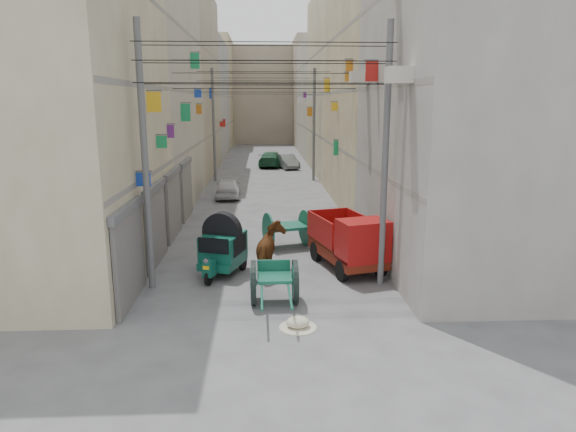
{
  "coord_description": "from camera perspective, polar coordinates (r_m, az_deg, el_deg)",
  "views": [
    {
      "loc": [
        -0.1,
        -9.37,
        5.69
      ],
      "look_at": [
        0.67,
        6.5,
        2.13
      ],
      "focal_mm": 32.0,
      "sensor_mm": 36.0,
      "label": 1
    }
  ],
  "objects": [
    {
      "name": "utility_poles",
      "position": [
        26.43,
        -2.6,
        8.93
      ],
      "size": [
        7.4,
        22.2,
        8.0
      ],
      "color": "#565659",
      "rests_on": "ground"
    },
    {
      "name": "overhead_cables",
      "position": [
        23.8,
        -2.64,
        15.19
      ],
      "size": [
        7.4,
        22.52,
        1.12
      ],
      "color": "black",
      "rests_on": "ground"
    },
    {
      "name": "building_row_right",
      "position": [
        44.25,
        7.97,
        13.49
      ],
      "size": [
        8.0,
        62.0,
        14.0
      ],
      "color": "#9D9993",
      "rests_on": "ground"
    },
    {
      "name": "second_cart",
      "position": [
        20.33,
        -0.12,
        -1.38
      ],
      "size": [
        2.0,
        1.87,
        1.45
      ],
      "rotation": [
        0.0,
        0.0,
        0.3
      ],
      "color": "#13553F",
      "rests_on": "ground"
    },
    {
      "name": "end_cap_building",
      "position": [
        75.38,
        -2.79,
        13.22
      ],
      "size": [
        22.0,
        10.0,
        13.0
      ],
      "primitive_type": "cube",
      "color": "#A0957E",
      "rests_on": "ground"
    },
    {
      "name": "distant_car_grey",
      "position": [
        44.71,
        -0.09,
        6.09
      ],
      "size": [
        2.14,
        3.9,
        1.22
      ],
      "primitive_type": "imported",
      "rotation": [
        0.0,
        0.0,
        0.24
      ],
      "color": "#5A5F5B",
      "rests_on": "ground"
    },
    {
      "name": "distant_car_white",
      "position": [
        31.16,
        -6.66,
        3.14
      ],
      "size": [
        1.49,
        3.59,
        1.22
      ],
      "primitive_type": "imported",
      "rotation": [
        0.0,
        0.0,
        3.16
      ],
      "color": "silver",
      "rests_on": "ground"
    },
    {
      "name": "horse",
      "position": [
        17.07,
        -1.88,
        -3.84
      ],
      "size": [
        1.1,
        2.1,
        1.71
      ],
      "primitive_type": "imported",
      "rotation": [
        0.0,
        0.0,
        3.06
      ],
      "color": "brown",
      "rests_on": "ground"
    },
    {
      "name": "ac_units",
      "position": [
        17.53,
        10.08,
        18.13
      ],
      "size": [
        0.7,
        6.55,
        3.35
      ],
      "color": "#BBB6A7",
      "rests_on": "ground"
    },
    {
      "name": "signboards",
      "position": [
        31.11,
        -2.64,
        8.43
      ],
      "size": [
        8.22,
        40.52,
        5.67
      ],
      "color": "white",
      "rests_on": "ground"
    },
    {
      "name": "shutters_left",
      "position": [
        20.55,
        -13.44,
        0.48
      ],
      "size": [
        0.18,
        14.4,
        2.88
      ],
      "color": "#535358",
      "rests_on": "ground"
    },
    {
      "name": "building_row_left",
      "position": [
        44.22,
        -13.44,
        13.28
      ],
      "size": [
        8.0,
        62.0,
        14.0
      ],
      "color": "#C3B993",
      "rests_on": "ground"
    },
    {
      "name": "feed_sack",
      "position": [
        13.45,
        1.11,
        -11.72
      ],
      "size": [
        0.6,
        0.48,
        0.3
      ],
      "primitive_type": "ellipsoid",
      "color": "beige",
      "rests_on": "ground"
    },
    {
      "name": "distant_car_green",
      "position": [
        46.05,
        -1.87,
        6.34
      ],
      "size": [
        2.52,
        4.8,
        1.33
      ],
      "primitive_type": "imported",
      "rotation": [
        0.0,
        0.0,
        2.99
      ],
      "color": "#1B4F30",
      "rests_on": "ground"
    },
    {
      "name": "auto_rickshaw",
      "position": [
        17.31,
        -7.29,
        -3.39
      ],
      "size": [
        1.77,
        2.38,
        1.61
      ],
      "rotation": [
        0.0,
        0.0,
        -0.32
      ],
      "color": "black",
      "rests_on": "ground"
    },
    {
      "name": "tonga_cart",
      "position": [
        14.75,
        -1.53,
        -7.3
      ],
      "size": [
        1.4,
        2.86,
        1.29
      ],
      "rotation": [
        0.0,
        0.0,
        0.01
      ],
      "color": "black",
      "rests_on": "ground"
    },
    {
      "name": "mini_truck",
      "position": [
        17.49,
        7.1,
        -3.21
      ],
      "size": [
        2.45,
        3.81,
        1.98
      ],
      "rotation": [
        0.0,
        0.0,
        0.27
      ],
      "color": "black",
      "rests_on": "ground"
    },
    {
      "name": "ground",
      "position": [
        10.97,
        -1.97,
        -18.66
      ],
      "size": [
        140.0,
        140.0,
        0.0
      ],
      "primitive_type": "plane",
      "color": "#4D4D4F",
      "rests_on": "ground"
    }
  ]
}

